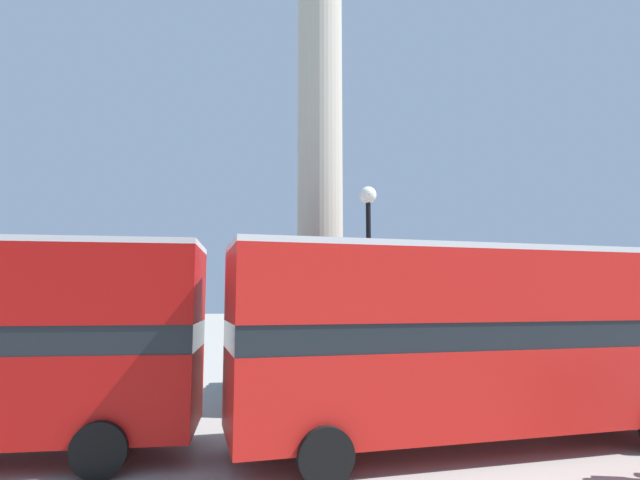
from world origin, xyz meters
The scene contains 4 objects.
ground_plane centered at (0.00, 0.00, 0.00)m, with size 200.00×200.00×0.00m, color #9E9B93.
monument_column centered at (0.00, 0.00, 5.65)m, with size 5.74×5.74×20.72m.
bus_c centered at (2.19, -6.48, 2.37)m, with size 10.64×3.58×4.28m.
street_lamp centered at (0.79, -3.37, 3.89)m, with size 0.48×0.48×6.36m.
Camera 1 is at (-3.00, -16.84, 3.15)m, focal length 28.00 mm.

